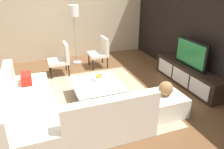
{
  "coord_description": "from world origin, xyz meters",
  "views": [
    {
      "loc": [
        3.95,
        -1.08,
        2.47
      ],
      "look_at": [
        -0.15,
        0.46,
        0.52
      ],
      "focal_mm": 35.07,
      "sensor_mm": 36.0,
      "label": 1
    }
  ],
  "objects": [
    {
      "name": "sectional_couch",
      "position": [
        0.53,
        -0.86,
        0.29
      ],
      "size": [
        2.46,
        2.4,
        0.84
      ],
      "color": "silver",
      "rests_on": "ground"
    },
    {
      "name": "area_rug",
      "position": [
        -0.1,
        0.0,
        0.01
      ],
      "size": [
        3.07,
        2.68,
        0.01
      ],
      "primitive_type": "cube",
      "color": "tan",
      "rests_on": "ground"
    },
    {
      "name": "side_wall_left",
      "position": [
        -3.2,
        0.2,
        1.4
      ],
      "size": [
        0.12,
        5.2,
        2.8
      ],
      "primitive_type": "cube",
      "color": "beige",
      "rests_on": "ground"
    },
    {
      "name": "accent_chair_near",
      "position": [
        -1.76,
        -0.39,
        0.49
      ],
      "size": [
        0.54,
        0.54,
        0.87
      ],
      "rotation": [
        0.0,
        0.0,
        0.08
      ],
      "color": "black",
      "rests_on": "ground"
    },
    {
      "name": "fruit_bowl",
      "position": [
        -0.28,
        0.2,
        0.44
      ],
      "size": [
        0.28,
        0.28,
        0.14
      ],
      "color": "silver",
      "rests_on": "coffee_table"
    },
    {
      "name": "ottoman",
      "position": [
        0.86,
        1.17,
        0.2
      ],
      "size": [
        0.7,
        0.7,
        0.4
      ],
      "primitive_type": "cube",
      "color": "silver",
      "rests_on": "ground"
    },
    {
      "name": "ground_plane",
      "position": [
        0.0,
        0.0,
        0.0
      ],
      "size": [
        14.0,
        14.0,
        0.0
      ],
      "primitive_type": "plane",
      "color": "brown"
    },
    {
      "name": "accent_chair_far",
      "position": [
        -1.97,
        0.79,
        0.49
      ],
      "size": [
        0.56,
        0.52,
        0.87
      ],
      "rotation": [
        0.0,
        0.0,
        0.11
      ],
      "color": "black",
      "rests_on": "ground"
    },
    {
      "name": "coffee_table",
      "position": [
        -0.1,
        0.1,
        0.2
      ],
      "size": [
        1.07,
        1.02,
        0.38
      ],
      "color": "black",
      "rests_on": "ground"
    },
    {
      "name": "media_console",
      "position": [
        -0.0,
        2.4,
        0.25
      ],
      "size": [
        2.13,
        0.44,
        0.5
      ],
      "color": "black",
      "rests_on": "ground"
    },
    {
      "name": "feature_wall_back",
      "position": [
        0.0,
        2.7,
        1.4
      ],
      "size": [
        6.4,
        0.12,
        2.8
      ],
      "primitive_type": "cube",
      "color": "black",
      "rests_on": "ground"
    },
    {
      "name": "floor_lamp",
      "position": [
        -2.51,
        0.17,
        1.47
      ],
      "size": [
        0.3,
        0.3,
        1.75
      ],
      "color": "#A5A5AA",
      "rests_on": "ground"
    },
    {
      "name": "decorative_ball",
      "position": [
        0.86,
        1.17,
        0.54
      ],
      "size": [
        0.28,
        0.28,
        0.28
      ],
      "primitive_type": "sphere",
      "color": "#997247",
      "rests_on": "ottoman"
    },
    {
      "name": "television",
      "position": [
        0.0,
        2.4,
        0.83
      ],
      "size": [
        1.06,
        0.06,
        0.65
      ],
      "color": "black",
      "rests_on": "media_console"
    }
  ]
}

